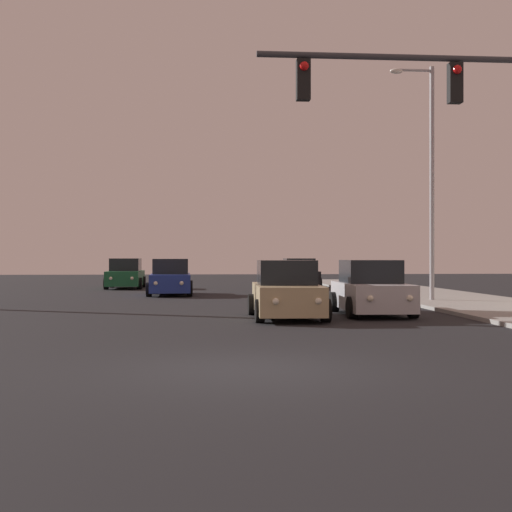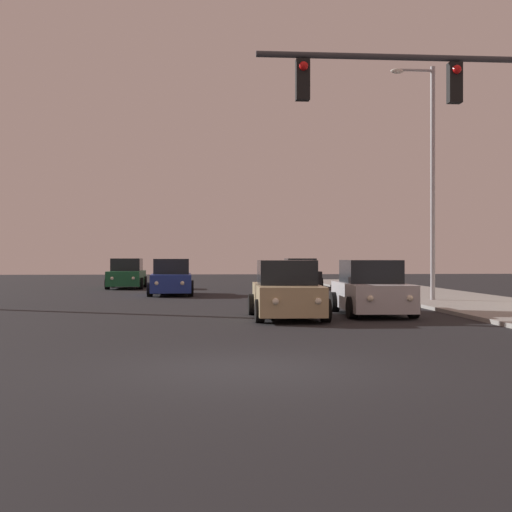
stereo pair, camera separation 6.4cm
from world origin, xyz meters
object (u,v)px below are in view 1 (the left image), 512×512
Objects in this scene: car_tan at (287,292)px; car_green at (125,275)px; car_blue at (170,279)px; traffic_light_mast at (474,126)px; car_silver at (371,290)px; car_black at (299,275)px; street_lamp at (429,170)px.

car_tan and car_green have the same top height.
traffic_light_mast is (7.41, -17.71, 3.95)m from car_blue.
car_green and car_silver have the same top height.
car_black is 9.63m from car_blue.
car_black is 1.00× the size of car_blue.
car_black is 0.62× the size of traffic_light_mast.
car_green is at bearing 112.23° from traffic_light_mast.
street_lamp is (3.60, 5.36, 4.36)m from car_silver.
car_blue is 0.48× the size of street_lamp.
car_black is (3.19, 19.37, 0.00)m from car_tan.
traffic_light_mast is at bearing 91.75° from car_black.
traffic_light_mast reaches higher than car_blue.
traffic_light_mast reaches higher than car_tan.
car_blue is at bearing 111.73° from car_green.
street_lamp is at bearing 76.43° from traffic_light_mast.
car_green is 19.21m from street_lamp.
car_silver is 0.62× the size of traffic_light_mast.
car_blue is 12.75m from street_lamp.
car_tan is 2.92m from car_silver.
car_tan is at bearing 126.03° from traffic_light_mast.
street_lamp is at bearing -122.52° from car_silver.
car_black is 1.00× the size of car_silver.
car_tan is 1.00× the size of car_blue.
street_lamp reaches higher than car_blue.
car_silver is (9.30, -18.92, 0.00)m from car_green.
car_black is at bearing -90.06° from car_silver.
car_silver is at bearing 89.37° from car_black.
car_silver is at bearing -123.87° from street_lamp.
car_tan is 1.00× the size of car_silver.
car_tan is 7.29m from traffic_light_mast.
car_black is 9.77m from car_green.
car_blue is (-6.99, -6.62, 0.00)m from car_black.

